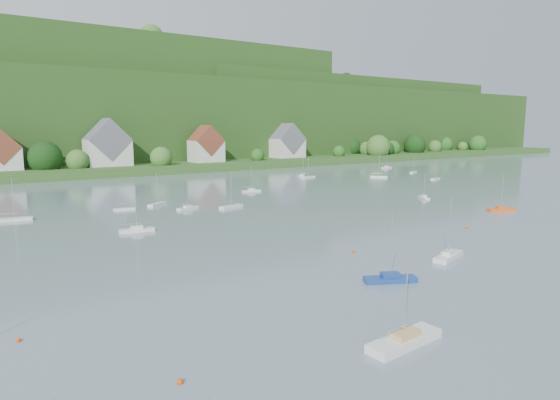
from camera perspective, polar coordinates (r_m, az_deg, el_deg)
name	(u,v)px	position (r m, az deg, el deg)	size (l,w,h in m)	color
far_shore_strip	(88,168)	(203.93, -22.06, 3.57)	(600.00, 60.00, 3.00)	#305720
forested_ridge	(55,117)	(270.82, -25.39, 9.04)	(620.00, 181.22, 69.89)	#173B13
village_building_1	(1,153)	(188.40, -30.43, 4.84)	(12.00, 9.36, 14.00)	beige
village_building_2	(108,147)	(192.88, -19.99, 6.03)	(16.00, 11.44, 18.00)	beige
village_building_3	(206,147)	(204.66, -8.87, 6.35)	(13.00, 10.40, 15.50)	beige
village_building_4	(287,144)	(230.84, 0.90, 6.75)	(15.00, 10.40, 16.50)	beige
near_sailboat_1	(390,278)	(57.11, 13.09, -9.13)	(6.22, 4.26, 8.23)	navy
near_sailboat_2	(405,339)	(41.94, 14.72, -15.87)	(7.53, 2.53, 10.01)	silver
near_sailboat_3	(448,256)	(68.93, 19.56, -6.29)	(6.75, 3.60, 8.78)	silver
near_sailboat_5	(501,209)	(111.60, 24.99, -0.99)	(5.98, 3.94, 7.87)	#E0551A
mooring_buoy_0	(180,383)	(36.33, -11.89, -20.74)	(0.48, 0.48, 0.48)	#CF4407
mooring_buoy_2	(467,229)	(90.17, 21.50, -3.21)	(0.50, 0.50, 0.50)	#CF4407
mooring_buoy_3	(353,252)	(69.06, 8.77, -6.24)	(0.47, 0.47, 0.47)	#CF4407
mooring_buoy_5	(19,342)	(46.87, -28.85, -14.66)	(0.41, 0.41, 0.41)	#CF4407
far_sailboat_cluster	(170,195)	(125.10, -13.05, 0.56)	(206.86, 71.92, 8.71)	silver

